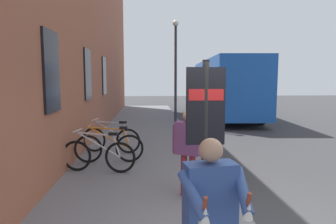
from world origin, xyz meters
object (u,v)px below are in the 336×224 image
Objects in this scene: transit_info_sign at (205,117)px; tourist_with_hotdogs at (211,206)px; pedestrian_near_bus at (188,144)px; bicycle_far_end at (109,148)px; city_bus at (224,85)px; bicycle_beside_lamp at (98,155)px; bicycle_end_of_row at (111,139)px; street_lamp at (176,63)px.

transit_info_sign is 1.76m from tourist_with_hotdogs.
tourist_with_hotdogs is at bearing 171.09° from transit_info_sign.
pedestrian_near_bus is at bearing -3.37° from tourist_with_hotdogs.
bicycle_far_end is 4.04m from transit_info_sign.
transit_info_sign is at bearing -8.91° from tourist_with_hotdogs.
tourist_with_hotdogs is at bearing -162.71° from bicycle_far_end.
city_bus is 6.67× the size of pedestrian_near_bus.
bicycle_beside_lamp and bicycle_end_of_row have the same top height.
bicycle_beside_lamp is 0.79m from bicycle_far_end.
bicycle_beside_lamp is 7.99m from street_lamp.
pedestrian_near_bus reaches higher than bicycle_beside_lamp.
street_lamp is (6.41, -2.29, 2.50)m from bicycle_far_end.
tourist_with_hotdogs is at bearing 176.37° from street_lamp.
bicycle_beside_lamp is 0.99× the size of bicycle_far_end.
bicycle_beside_lamp is 1.08× the size of tourist_with_hotdogs.
bicycle_beside_lamp is at bearing 21.96° from tourist_with_hotdogs.
tourist_with_hotdogs is (-15.20, 4.03, -0.80)m from city_bus.
tourist_with_hotdogs reaches higher than bicycle_end_of_row.
street_lamp is (8.73, -0.57, 1.92)m from pedestrian_near_bus.
street_lamp reaches higher than transit_info_sign.
bicycle_far_end is (0.78, -0.15, 0.00)m from bicycle_beside_lamp.
street_lamp is at bearing -2.74° from transit_info_sign.
bicycle_far_end is at bearing -175.51° from bicycle_end_of_row.
bicycle_far_end is 0.37× the size of street_lamp.
transit_info_sign is at bearing 164.48° from city_bus.
bicycle_far_end is 1.11× the size of pedestrian_near_bus.
bicycle_far_end is 1.10× the size of tourist_with_hotdogs.
tourist_with_hotdogs reaches higher than bicycle_beside_lamp.
bicycle_beside_lamp is at bearing 36.96° from transit_info_sign.
transit_info_sign is at bearing -156.86° from bicycle_end_of_row.
street_lamp is at bearing 138.82° from city_bus.
transit_info_sign is (-4.45, -1.90, 1.21)m from bicycle_end_of_row.
transit_info_sign reaches higher than bicycle_beside_lamp.
pedestrian_near_bus is (-1.55, -1.87, 0.58)m from bicycle_beside_lamp.
pedestrian_near_bus reaches higher than bicycle_end_of_row.
street_lamp reaches higher than bicycle_end_of_row.
bicycle_far_end is 0.74× the size of transit_info_sign.
bicycle_beside_lamp is at bearing 169.27° from bicycle_far_end.
bicycle_beside_lamp is at bearing 177.99° from bicycle_end_of_row.
bicycle_far_end is at bearing 151.23° from city_bus.
bicycle_end_of_row is 6.33m from tourist_with_hotdogs.
transit_info_sign is at bearing 177.26° from street_lamp.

